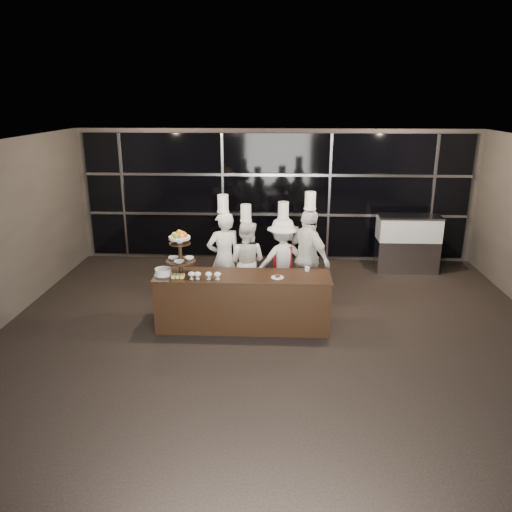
{
  "coord_description": "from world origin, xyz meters",
  "views": [
    {
      "loc": [
        0.06,
        -6.24,
        3.66
      ],
      "look_at": [
        -0.3,
        1.6,
        1.15
      ],
      "focal_mm": 35.0,
      "sensor_mm": 36.0,
      "label": 1
    }
  ],
  "objects_px": {
    "chef_b": "(246,261)",
    "chef_c": "(283,260)",
    "display_stand": "(180,249)",
    "layer_cake": "(163,272)",
    "buffet_counter": "(243,301)",
    "chef_a": "(224,257)",
    "display_case": "(408,240)",
    "chef_d": "(308,258)"
  },
  "relations": [
    {
      "from": "buffet_counter",
      "to": "layer_cake",
      "type": "distance_m",
      "value": 1.38
    },
    {
      "from": "display_stand",
      "to": "buffet_counter",
      "type": "bearing_deg",
      "value": 0.01
    },
    {
      "from": "buffet_counter",
      "to": "display_case",
      "type": "bearing_deg",
      "value": 41.66
    },
    {
      "from": "chef_b",
      "to": "chef_c",
      "type": "distance_m",
      "value": 0.67
    },
    {
      "from": "buffet_counter",
      "to": "chef_d",
      "type": "distance_m",
      "value": 1.53
    },
    {
      "from": "display_case",
      "to": "layer_cake",
      "type": "bearing_deg",
      "value": -146.76
    },
    {
      "from": "display_case",
      "to": "chef_a",
      "type": "height_order",
      "value": "chef_a"
    },
    {
      "from": "display_stand",
      "to": "chef_c",
      "type": "distance_m",
      "value": 2.1
    },
    {
      "from": "buffet_counter",
      "to": "chef_a",
      "type": "bearing_deg",
      "value": 112.4
    },
    {
      "from": "display_case",
      "to": "chef_a",
      "type": "bearing_deg",
      "value": -152.01
    },
    {
      "from": "layer_cake",
      "to": "chef_c",
      "type": "bearing_deg",
      "value": 32.64
    },
    {
      "from": "display_stand",
      "to": "chef_c",
      "type": "bearing_deg",
      "value": 35.74
    },
    {
      "from": "chef_a",
      "to": "chef_d",
      "type": "bearing_deg",
      "value": -1.18
    },
    {
      "from": "chef_a",
      "to": "display_stand",
      "type": "bearing_deg",
      "value": -120.86
    },
    {
      "from": "chef_a",
      "to": "chef_d",
      "type": "height_order",
      "value": "chef_d"
    },
    {
      "from": "display_stand",
      "to": "chef_d",
      "type": "relative_size",
      "value": 0.35
    },
    {
      "from": "layer_cake",
      "to": "display_stand",
      "type": "bearing_deg",
      "value": 10.03
    },
    {
      "from": "display_stand",
      "to": "layer_cake",
      "type": "xyz_separation_m",
      "value": [
        -0.28,
        -0.05,
        -0.37
      ]
    },
    {
      "from": "buffet_counter",
      "to": "layer_cake",
      "type": "height_order",
      "value": "layer_cake"
    },
    {
      "from": "chef_b",
      "to": "display_case",
      "type": "bearing_deg",
      "value": 28.87
    },
    {
      "from": "chef_b",
      "to": "chef_c",
      "type": "xyz_separation_m",
      "value": [
        0.67,
        0.06,
        0.02
      ]
    },
    {
      "from": "layer_cake",
      "to": "chef_a",
      "type": "height_order",
      "value": "chef_a"
    },
    {
      "from": "chef_a",
      "to": "chef_b",
      "type": "distance_m",
      "value": 0.43
    },
    {
      "from": "display_case",
      "to": "chef_a",
      "type": "relative_size",
      "value": 0.65
    },
    {
      "from": "chef_b",
      "to": "chef_d",
      "type": "xyz_separation_m",
      "value": [
        1.12,
        -0.17,
        0.13
      ]
    },
    {
      "from": "buffet_counter",
      "to": "chef_d",
      "type": "relative_size",
      "value": 1.35
    },
    {
      "from": "chef_b",
      "to": "chef_c",
      "type": "bearing_deg",
      "value": 4.78
    },
    {
      "from": "display_case",
      "to": "chef_b",
      "type": "distance_m",
      "value": 3.87
    },
    {
      "from": "buffet_counter",
      "to": "chef_d",
      "type": "bearing_deg",
      "value": 40.93
    },
    {
      "from": "chef_b",
      "to": "chef_c",
      "type": "height_order",
      "value": "chef_c"
    },
    {
      "from": "display_case",
      "to": "chef_c",
      "type": "distance_m",
      "value": 3.27
    },
    {
      "from": "chef_c",
      "to": "chef_d",
      "type": "height_order",
      "value": "chef_d"
    },
    {
      "from": "display_stand",
      "to": "chef_b",
      "type": "distance_m",
      "value": 1.6
    },
    {
      "from": "layer_cake",
      "to": "chef_b",
      "type": "height_order",
      "value": "chef_b"
    },
    {
      "from": "display_case",
      "to": "chef_c",
      "type": "height_order",
      "value": "chef_c"
    },
    {
      "from": "layer_cake",
      "to": "chef_d",
      "type": "relative_size",
      "value": 0.14
    },
    {
      "from": "buffet_counter",
      "to": "chef_b",
      "type": "distance_m",
      "value": 1.18
    },
    {
      "from": "buffet_counter",
      "to": "chef_b",
      "type": "xyz_separation_m",
      "value": [
        -0.02,
        1.13,
        0.32
      ]
    },
    {
      "from": "display_case",
      "to": "chef_c",
      "type": "relative_size",
      "value": 0.71
    },
    {
      "from": "chef_a",
      "to": "chef_b",
      "type": "height_order",
      "value": "chef_a"
    },
    {
      "from": "display_stand",
      "to": "chef_b",
      "type": "height_order",
      "value": "chef_b"
    },
    {
      "from": "buffet_counter",
      "to": "chef_c",
      "type": "relative_size",
      "value": 1.51
    }
  ]
}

